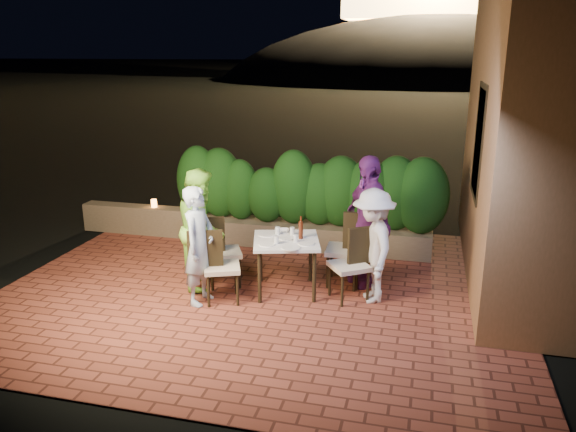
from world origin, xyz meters
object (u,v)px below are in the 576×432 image
(parapet_lamp, at_px, (154,203))
(diner_purple, at_px, (368,221))
(beer_bottle, at_px, (301,228))
(diner_white, at_px, (373,246))
(chair_left_back, at_px, (224,251))
(chair_right_back, at_px, (344,248))
(diner_blue, at_px, (199,246))
(diner_green, at_px, (202,228))
(chair_right_front, at_px, (349,264))
(dining_table, at_px, (286,266))
(chair_left_front, at_px, (222,266))
(bowl, at_px, (283,231))

(parapet_lamp, bearing_deg, diner_purple, -18.45)
(beer_bottle, height_order, diner_white, diner_white)
(chair_left_back, distance_m, diner_purple, 2.04)
(chair_right_back, distance_m, diner_blue, 2.03)
(beer_bottle, bearing_deg, diner_purple, 29.04)
(diner_green, height_order, diner_purple, diner_purple)
(chair_left_back, relative_size, diner_purple, 0.54)
(chair_right_front, distance_m, chair_right_back, 0.52)
(dining_table, distance_m, chair_right_back, 0.87)
(chair_left_front, height_order, diner_green, diner_green)
(chair_left_back, bearing_deg, parapet_lamp, 110.48)
(chair_right_front, xyz_separation_m, diner_blue, (-1.86, -0.55, 0.29))
(diner_green, relative_size, diner_white, 1.10)
(bowl, xyz_separation_m, chair_left_front, (-0.62, -0.80, -0.28))
(diner_green, distance_m, diner_white, 2.35)
(bowl, distance_m, chair_right_back, 0.89)
(bowl, bearing_deg, chair_left_back, -159.59)
(diner_green, xyz_separation_m, diner_purple, (2.21, 0.60, 0.09))
(chair_left_back, relative_size, parapet_lamp, 7.14)
(chair_left_back, bearing_deg, diner_blue, -125.95)
(diner_white, bearing_deg, parapet_lamp, -133.04)
(chair_right_front, bearing_deg, chair_left_back, -37.50)
(chair_right_front, relative_size, diner_purple, 0.53)
(diner_green, bearing_deg, dining_table, -108.10)
(diner_purple, xyz_separation_m, parapet_lamp, (-3.93, 1.31, -0.35))
(diner_green, bearing_deg, chair_left_back, -96.74)
(bowl, bearing_deg, chair_right_front, -19.66)
(chair_right_front, relative_size, chair_right_back, 0.93)
(chair_right_back, height_order, parapet_lamp, chair_right_back)
(bowl, xyz_separation_m, diner_white, (1.28, -0.30, -0.01))
(diner_green, bearing_deg, diner_blue, 178.60)
(dining_table, distance_m, chair_left_back, 0.91)
(diner_blue, distance_m, diner_green, 0.58)
(bowl, distance_m, chair_right_front, 1.08)
(diner_blue, relative_size, diner_purple, 0.85)
(chair_right_back, relative_size, diner_purple, 0.57)
(chair_left_front, relative_size, chair_right_front, 1.00)
(chair_right_back, xyz_separation_m, diner_blue, (-1.72, -1.05, 0.25))
(dining_table, relative_size, beer_bottle, 2.77)
(chair_left_back, xyz_separation_m, diner_blue, (-0.10, -0.61, 0.28))
(dining_table, xyz_separation_m, chair_right_back, (0.72, 0.46, 0.15))
(chair_right_front, distance_m, parapet_lamp, 4.22)
(diner_green, relative_size, parapet_lamp, 11.92)
(diner_purple, bearing_deg, beer_bottle, -95.83)
(bowl, height_order, diner_purple, diner_purple)
(dining_table, height_order, beer_bottle, beer_bottle)
(parapet_lamp, bearing_deg, beer_bottle, -29.91)
(beer_bottle, relative_size, diner_green, 0.19)
(bowl, bearing_deg, beer_bottle, -36.88)
(diner_purple, bearing_deg, chair_left_back, -109.38)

